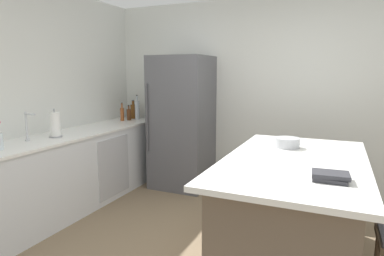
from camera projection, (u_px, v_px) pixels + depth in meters
name	position (u px, v px, depth m)	size (l,w,h in m)	color
wall_rear	(277.00, 96.00, 4.46)	(6.00, 0.10, 2.60)	silver
counter_run_left	(73.00, 170.00, 3.94)	(0.66, 3.03, 0.91)	silver
kitchen_island	(292.00, 212.00, 2.74)	(1.08, 1.92, 0.91)	brown
refrigerator	(182.00, 123.00, 4.65)	(0.77, 0.74, 1.83)	#56565B
sink_faucet	(27.00, 126.00, 3.38)	(0.15, 0.05, 0.30)	silver
paper_towel_roll	(55.00, 125.00, 3.61)	(0.14, 0.14, 0.31)	gray
whiskey_bottle	(133.00, 111.00, 5.13)	(0.09, 0.09, 0.28)	brown
soda_bottle	(137.00, 110.00, 5.00)	(0.07, 0.07, 0.37)	silver
syrup_bottle	(129.00, 114.00, 4.94)	(0.07, 0.07, 0.23)	#5B3319
vinegar_bottle	(122.00, 114.00, 4.88)	(0.05, 0.05, 0.27)	#994C23
cookbook_stack	(330.00, 176.00, 2.13)	(0.24, 0.18, 0.05)	#2D2D33
mixing_bowl	(287.00, 143.00, 3.08)	(0.22, 0.22, 0.09)	#B2B5BA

